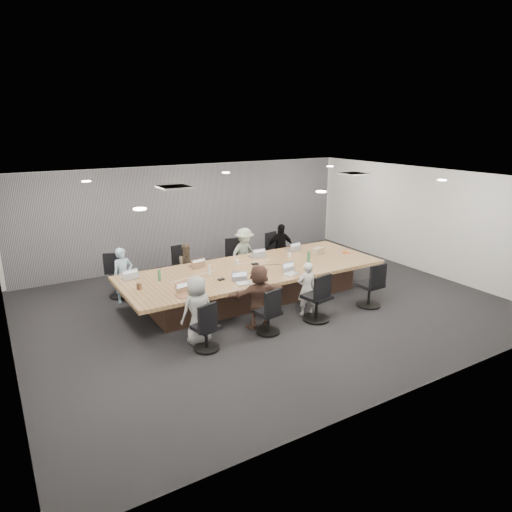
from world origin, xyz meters
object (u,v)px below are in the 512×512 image
bottle_green_right (309,257)px  stapler (262,272)px  mug_brown (139,286)px  chair_2 (238,261)px  laptop_1 (197,266)px  person_2 (244,254)px  laptop_4 (186,295)px  snack_packet (346,252)px  chair_5 (268,316)px  chair_6 (317,301)px  laptop_3 (292,250)px  conference_table (254,282)px  person_1 (188,266)px  chair_1 (183,270)px  person_4 (197,310)px  bottle_clear (210,270)px  chair_3 (273,255)px  person_0 (123,275)px  laptop_6 (292,274)px  person_5 (259,296)px  person_6 (307,289)px  person_3 (280,248)px  canvas_bag (318,251)px  laptop_0 (130,277)px  laptop_2 (255,256)px  chair_4 (206,331)px  laptop_5 (245,283)px  chair_0 (120,280)px  chair_7 (369,288)px  bottle_green_left (159,275)px

bottle_green_right → stapler: bottle_green_right is taller
mug_brown → chair_2: bearing=28.2°
laptop_1 → person_2: (1.57, 0.55, -0.08)m
laptop_4 → snack_packet: (4.64, 0.67, 0.01)m
chair_5 → mug_brown: 2.63m
chair_6 → laptop_3: size_ratio=2.68×
conference_table → mug_brown: (-2.65, -0.00, 0.40)m
conference_table → person_1: bearing=127.9°
chair_1 → person_4: size_ratio=0.60×
laptop_3 → bottle_clear: size_ratio=1.52×
chair_3 → laptop_4: (-3.63, -2.50, 0.37)m
person_0 → laptop_6: size_ratio=3.70×
person_5 → person_6: size_ratio=1.12×
conference_table → person_4: bearing=-145.9°
person_3 → canvas_bag: person_3 is taller
chair_2 → bottle_green_right: (0.77, -2.04, 0.51)m
laptop_3 → laptop_0: bearing=-5.3°
conference_table → bottle_green_right: size_ratio=21.44×
laptop_2 → bottle_green_right: size_ratio=1.20×
chair_4 → chair_5: chair_4 is taller
chair_1 → laptop_5: bearing=94.6°
person_4 → laptop_4: person_4 is taller
person_1 → mug_brown: size_ratio=9.66×
chair_6 → bottle_green_right: bearing=48.5°
conference_table → chair_5: conference_table is taller
bottle_green_right → canvas_bag: bearing=37.2°
person_4 → person_6: bearing=173.0°
laptop_4 → person_4: bearing=-102.0°
laptop_5 → canvas_bag: canvas_bag is taller
person_0 → person_2: 3.13m
chair_5 → laptop_6: laptop_6 is taller
person_2 → chair_6: bearing=-100.7°
person_2 → laptop_4: bearing=-149.5°
person_0 → person_4: (0.61, -2.70, 0.01)m
laptop_4 → chair_4: bearing=-102.0°
laptop_4 → person_0: bearing=93.9°
chair_6 → laptop_0: (-3.09, 2.50, 0.32)m
chair_0 → bottle_clear: 2.26m
chair_7 → stapler: 2.39m
chair_7 → chair_4: bearing=179.4°
laptop_1 → person_6: (1.54, -2.15, -0.17)m
chair_3 → laptop_3: size_ratio=2.37×
laptop_2 → person_5: bearing=65.6°
laptop_6 → stapler: 0.65m
conference_table → stapler: stapler is taller
laptop_2 → person_4: size_ratio=0.26×
laptop_3 → bottle_clear: bottle_clear is taller
laptop_4 → laptop_5: 1.31m
laptop_3 → bottle_green_left: (-3.77, -0.53, 0.11)m
chair_3 → person_1: size_ratio=0.66×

